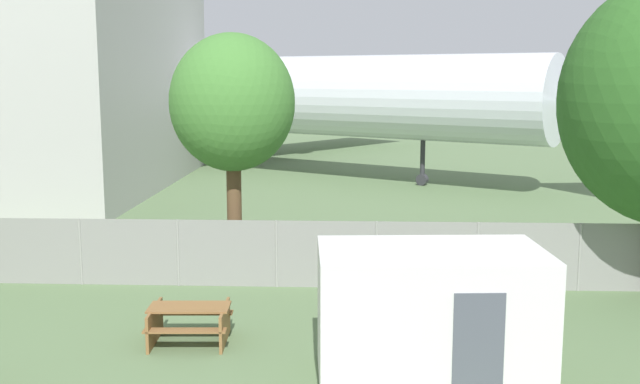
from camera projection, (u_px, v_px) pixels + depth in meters
The scene contains 5 objects.
perimeter_fence at pixel (277, 254), 19.09m from camera, with size 56.07×0.07×1.74m.
airplane at pixel (228, 95), 42.65m from camera, with size 41.15×34.05×12.50m.
portable_cabin at pixel (430, 315), 13.22m from camera, with size 4.09×2.57×2.40m.
picnic_bench_open_grass at pixel (190, 320), 15.20m from camera, with size 1.70×1.48×0.76m.
tree_near_hangar at pixel (232, 104), 19.55m from camera, with size 3.28×3.28×6.48m.
Camera 1 is at (1.97, -8.31, 5.43)m, focal length 42.00 mm.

